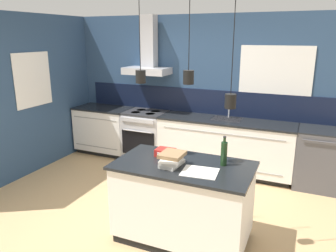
{
  "coord_description": "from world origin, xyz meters",
  "views": [
    {
      "loc": [
        1.78,
        -3.46,
        2.25
      ],
      "look_at": [
        0.05,
        0.5,
        1.05
      ],
      "focal_mm": 35.0,
      "sensor_mm": 36.0,
      "label": 1
    }
  ],
  "objects_px": {
    "bottle_on_island": "(224,153)",
    "red_supply_box": "(165,152)",
    "oven_range": "(146,136)",
    "book_stack": "(172,159)",
    "dishwasher": "(317,158)"
  },
  "relations": [
    {
      "from": "oven_range",
      "to": "dishwasher",
      "type": "xyz_separation_m",
      "value": [
        2.91,
        0.0,
        -0.0
      ]
    },
    {
      "from": "oven_range",
      "to": "bottle_on_island",
      "type": "relative_size",
      "value": 2.8
    },
    {
      "from": "oven_range",
      "to": "red_supply_box",
      "type": "distance_m",
      "value": 2.34
    },
    {
      "from": "dishwasher",
      "to": "red_supply_box",
      "type": "xyz_separation_m",
      "value": [
        -1.66,
        -1.92,
        0.5
      ]
    },
    {
      "from": "dishwasher",
      "to": "book_stack",
      "type": "distance_m",
      "value": 2.67
    },
    {
      "from": "red_supply_box",
      "to": "dishwasher",
      "type": "bearing_deg",
      "value": 49.21
    },
    {
      "from": "bottle_on_island",
      "to": "red_supply_box",
      "type": "relative_size",
      "value": 1.55
    },
    {
      "from": "oven_range",
      "to": "red_supply_box",
      "type": "xyz_separation_m",
      "value": [
        1.25,
        -1.92,
        0.5
      ]
    },
    {
      "from": "red_supply_box",
      "to": "oven_range",
      "type": "bearing_deg",
      "value": 123.12
    },
    {
      "from": "bottle_on_island",
      "to": "book_stack",
      "type": "xyz_separation_m",
      "value": [
        -0.5,
        -0.23,
        -0.06
      ]
    },
    {
      "from": "dishwasher",
      "to": "bottle_on_island",
      "type": "xyz_separation_m",
      "value": [
        -0.97,
        -1.93,
        0.59
      ]
    },
    {
      "from": "oven_range",
      "to": "book_stack",
      "type": "distance_m",
      "value": 2.65
    },
    {
      "from": "dishwasher",
      "to": "book_stack",
      "type": "height_order",
      "value": "book_stack"
    },
    {
      "from": "oven_range",
      "to": "book_stack",
      "type": "relative_size",
      "value": 2.63
    },
    {
      "from": "bottle_on_island",
      "to": "red_supply_box",
      "type": "xyz_separation_m",
      "value": [
        -0.69,
        0.01,
        -0.1
      ]
    }
  ]
}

